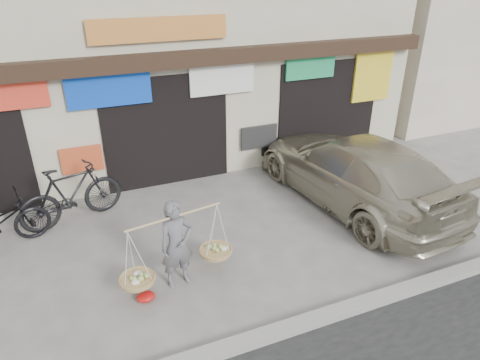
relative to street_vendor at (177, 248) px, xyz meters
name	(u,v)px	position (x,y,z in m)	size (l,w,h in m)	color
ground	(218,261)	(0.81, 0.30, -0.73)	(70.00, 70.00, 0.00)	gray
kerb	(264,336)	(0.81, -1.70, -0.67)	(70.00, 0.25, 0.12)	gray
shophouse_block	(135,25)	(0.81, 6.72, 2.72)	(14.00, 6.32, 7.00)	beige
neighbor_east	(478,14)	(14.31, 7.30, 2.47)	(12.00, 7.00, 6.40)	beige
street_vendor	(177,248)	(0.00, 0.00, 0.00)	(1.99, 0.80, 1.59)	slate
bike_1	(71,194)	(-1.53, 2.79, -0.08)	(0.61, 2.16, 1.30)	black
suv	(353,170)	(4.44, 1.30, 0.05)	(2.75, 5.59, 1.56)	#ACA48A
red_bag	(146,297)	(-0.63, -0.22, -0.66)	(0.31, 0.25, 0.14)	red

